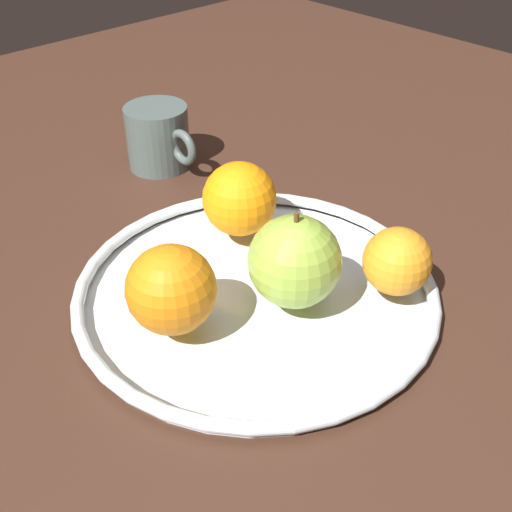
{
  "coord_description": "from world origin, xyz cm",
  "views": [
    {
      "loc": [
        33.54,
        -31.61,
        38.28
      ],
      "look_at": [
        0.0,
        0.0,
        4.8
      ],
      "focal_mm": 45.14,
      "sensor_mm": 36.0,
      "label": 1
    }
  ],
  "objects": [
    {
      "name": "orange_front_right",
      "position": [
        -0.6,
        -8.86,
        5.55
      ],
      "size": [
        7.51,
        7.51,
        7.51
      ],
      "primitive_type": "sphere",
      "color": "orange",
      "rests_on": "fruit_bowl"
    },
    {
      "name": "fruit_bowl",
      "position": [
        0.0,
        0.0,
        0.92
      ],
      "size": [
        33.4,
        33.4,
        1.8
      ],
      "color": "silver",
      "rests_on": "ground_plane"
    },
    {
      "name": "apple",
      "position": [
        3.87,
        0.85,
        5.86
      ],
      "size": [
        8.11,
        8.11,
        8.91
      ],
      "color": "#95B741",
      "rests_on": "fruit_bowl"
    },
    {
      "name": "ground_plane",
      "position": [
        0.0,
        0.0,
        -2.0
      ],
      "size": [
        160.31,
        160.31,
        4.0
      ],
      "primitive_type": "cube",
      "color": "#3D251A"
    },
    {
      "name": "orange_center",
      "position": [
        9.11,
        8.4,
        4.86
      ],
      "size": [
        6.11,
        6.11,
        6.11
      ],
      "primitive_type": "sphere",
      "color": "orange",
      "rests_on": "fruit_bowl"
    },
    {
      "name": "orange_back_right",
      "position": [
        -7.41,
        4.74,
        5.51
      ],
      "size": [
        7.42,
        7.42,
        7.42
      ],
      "primitive_type": "sphere",
      "color": "orange",
      "rests_on": "fruit_bowl"
    },
    {
      "name": "ambient_mug",
      "position": [
        -27.07,
        9.18,
        3.87
      ],
      "size": [
        11.07,
        7.67,
        7.7
      ],
      "color": "#4C5A57",
      "rests_on": "ground_plane"
    }
  ]
}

